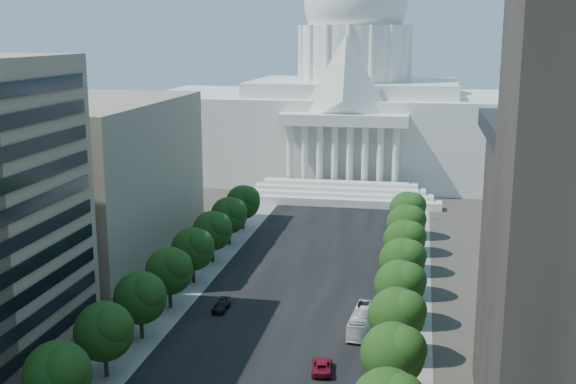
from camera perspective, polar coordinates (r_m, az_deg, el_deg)
The scene contains 27 objects.
road_asphalt at distance 130.06m, azimuth 0.99°, elevation -6.78°, with size 30.00×260.00×0.01m, color black.
sidewalk_left at distance 134.34m, azimuth -7.08°, elevation -6.24°, with size 8.00×260.00×0.02m, color gray.
sidewalk_right at distance 128.47m, azimuth 9.44°, elevation -7.20°, with size 8.00×260.00×0.02m, color gray.
capitol at distance 218.13m, azimuth 5.18°, elevation 6.41°, with size 120.00×56.00×73.00m.
office_block_left_far at distance 150.41m, azimuth -16.67°, elevation 1.26°, with size 38.00×52.00×30.00m, color gray.
tree_l_c at distance 85.11m, azimuth -17.63°, elevation -13.51°, with size 7.79×7.60×9.97m.
tree_l_d at distance 94.83m, azimuth -14.19°, elevation -10.53°, with size 7.79×7.60×9.97m.
tree_l_e at distance 105.03m, azimuth -11.46°, elevation -8.09°, with size 7.79×7.60×9.97m.
tree_l_f at distance 115.57m, azimuth -9.25°, elevation -6.07°, with size 7.79×7.60×9.97m.
tree_l_g at distance 126.37m, azimuth -7.42°, elevation -4.39°, with size 7.79×7.60×9.97m.
tree_l_h at distance 137.37m, azimuth -5.89°, elevation -2.97°, with size 7.79×7.60×9.97m.
tree_l_i at distance 148.53m, azimuth -4.59°, elevation -1.76°, with size 7.79×7.60×9.97m.
tree_l_j at distance 159.80m, azimuth -3.48°, elevation -0.72°, with size 7.79×7.60×9.97m.
tree_r_d at distance 86.94m, azimuth 8.49°, elevation -12.46°, with size 7.79×7.60×9.97m.
tree_r_e at distance 97.96m, azimuth 8.77°, elevation -9.52°, with size 7.79×7.60×9.97m.
tree_r_f at distance 109.18m, azimuth 8.99°, elevation -7.18°, with size 7.79×7.60×9.97m.
tree_r_g at distance 120.56m, azimuth 9.16°, elevation -5.28°, with size 7.79×7.60×9.97m.
tree_r_h at distance 132.04m, azimuth 9.31°, elevation -3.71°, with size 7.79×7.60×9.97m.
tree_r_i at distance 143.61m, azimuth 9.43°, elevation -2.39°, with size 7.79×7.60×9.97m.
tree_r_j at distance 155.25m, azimuth 9.53°, elevation -1.27°, with size 7.79×7.60×9.97m.
streetlight_c at distance 98.35m, azimuth 9.68°, elevation -9.86°, with size 2.61×0.44×9.00m.
streetlight_d at distance 121.87m, azimuth 9.91°, elevation -5.43°, with size 2.61×0.44×9.00m.
streetlight_e at distance 145.88m, azimuth 10.06°, elevation -2.44°, with size 2.61×0.44×9.00m.
streetlight_f at distance 170.18m, azimuth 10.16°, elevation -0.30°, with size 2.61×0.44×9.00m.
car_red at distance 95.97m, azimuth 2.69°, elevation -13.58°, with size 2.55×5.53×1.54m, color maroon.
car_dark_b at distance 115.68m, azimuth -5.29°, elevation -8.96°, with size 2.01×4.95×1.44m, color black.
city_bus at distance 108.09m, azimuth 5.84°, elevation -10.07°, with size 2.64×11.29×3.14m, color silver.
Camera 1 is at (20.28, -31.08, 42.93)m, focal length 45.00 mm.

